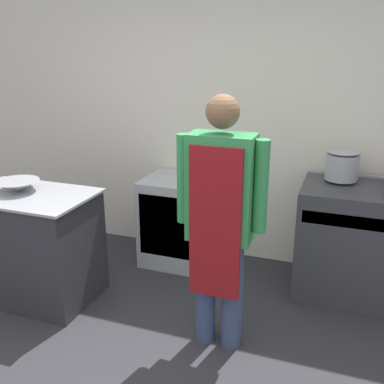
# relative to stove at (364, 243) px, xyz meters

# --- Properties ---
(wall_back) EXTENTS (8.00, 0.05, 2.70)m
(wall_back) POSITION_rel_stove_xyz_m (-1.27, 0.41, 0.88)
(wall_back) COLOR silver
(wall_back) RESTS_ON ground_plane
(prep_counter) EXTENTS (1.04, 0.67, 0.89)m
(prep_counter) POSITION_rel_stove_xyz_m (-2.53, -0.92, -0.02)
(prep_counter) COLOR #2D2D33
(prep_counter) RESTS_ON ground_plane
(stove) EXTENTS (1.03, 0.67, 0.95)m
(stove) POSITION_rel_stove_xyz_m (0.00, 0.00, 0.00)
(stove) COLOR #38383D
(stove) RESTS_ON ground_plane
(fridge_unit) EXTENTS (0.57, 0.58, 0.83)m
(fridge_unit) POSITION_rel_stove_xyz_m (-1.67, 0.07, -0.05)
(fridge_unit) COLOR #A8ADB2
(fridge_unit) RESTS_ON ground_plane
(person_cook) EXTENTS (0.60, 0.24, 1.73)m
(person_cook) POSITION_rel_stove_xyz_m (-0.92, -1.01, 0.51)
(person_cook) COLOR #38476B
(person_cook) RESTS_ON ground_plane
(mixing_bowl) EXTENTS (0.35, 0.35, 0.09)m
(mixing_bowl) POSITION_rel_stove_xyz_m (-2.63, -0.90, 0.47)
(mixing_bowl) COLOR #9EA0A8
(mixing_bowl) RESTS_ON prep_counter
(small_bowl) EXTENTS (0.23, 0.23, 0.06)m
(small_bowl) POSITION_rel_stove_xyz_m (-2.67, -0.81, 0.46)
(small_bowl) COLOR #9EA0A8
(small_bowl) RESTS_ON prep_counter
(stock_pot) EXTENTS (0.26, 0.26, 0.25)m
(stock_pot) POSITION_rel_stove_xyz_m (-0.23, 0.12, 0.61)
(stock_pot) COLOR #9EA0A8
(stock_pot) RESTS_ON stove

